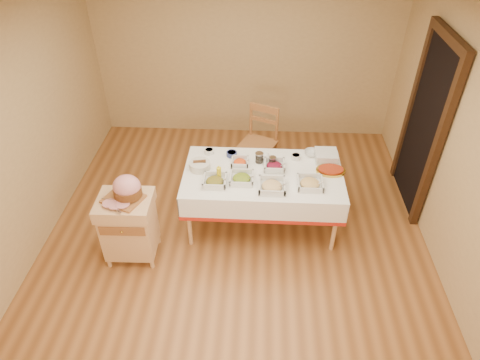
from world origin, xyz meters
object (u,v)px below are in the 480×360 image
at_px(dining_table, 263,184).
at_px(dining_chair, 259,142).
at_px(preserve_jar_right, 272,162).
at_px(plate_stack, 326,156).
at_px(preserve_jar_left, 259,158).
at_px(butcher_cart, 129,224).
at_px(mustard_bottle, 219,172).
at_px(bread_basket, 200,165).
at_px(ham_on_board, 126,189).
at_px(brass_platter, 331,170).

height_order(dining_table, dining_chair, dining_chair).
xyz_separation_m(preserve_jar_right, plate_stack, (0.63, 0.14, 0.00)).
xyz_separation_m(preserve_jar_left, plate_stack, (0.79, 0.09, -0.00)).
xyz_separation_m(butcher_cart, mustard_bottle, (0.95, 0.50, 0.37)).
bearing_deg(mustard_bottle, plate_stack, 18.47).
bearing_deg(butcher_cart, plate_stack, 22.77).
distance_m(mustard_bottle, bread_basket, 0.28).
xyz_separation_m(ham_on_board, preserve_jar_right, (1.51, 0.74, -0.12)).
height_order(butcher_cart, plate_stack, plate_stack).
xyz_separation_m(mustard_bottle, bread_basket, (-0.24, 0.16, -0.03)).
bearing_deg(dining_table, butcher_cart, -156.92).
height_order(dining_chair, preserve_jar_left, dining_chair).
height_order(butcher_cart, preserve_jar_right, preserve_jar_right).
distance_m(butcher_cart, preserve_jar_right, 1.77).
bearing_deg(ham_on_board, butcher_cart, -141.89).
relative_size(ham_on_board, bread_basket, 1.68).
relative_size(butcher_cart, dining_chair, 0.81).
height_order(ham_on_board, preserve_jar_right, ham_on_board).
bearing_deg(plate_stack, ham_on_board, -157.57).
distance_m(dining_table, brass_platter, 0.80).
relative_size(bread_basket, brass_platter, 0.72).
relative_size(butcher_cart, mustard_bottle, 4.87).
distance_m(dining_table, plate_stack, 0.83).
height_order(butcher_cart, bread_basket, bread_basket).
distance_m(ham_on_board, preserve_jar_right, 1.68).
relative_size(preserve_jar_left, brass_platter, 0.37).
xyz_separation_m(ham_on_board, bread_basket, (0.67, 0.63, -0.12)).
relative_size(preserve_jar_left, plate_stack, 0.49).
bearing_deg(butcher_cart, preserve_jar_left, 30.71).
height_order(ham_on_board, preserve_jar_left, ham_on_board).
distance_m(butcher_cart, brass_platter, 2.34).
xyz_separation_m(preserve_jar_left, preserve_jar_right, (0.15, -0.05, -0.01)).
relative_size(dining_chair, brass_platter, 2.97).
height_order(butcher_cart, dining_chair, dining_chair).
bearing_deg(preserve_jar_right, preserve_jar_left, 161.55).
bearing_deg(brass_platter, mustard_bottle, -172.16).
relative_size(dining_table, dining_chair, 1.81).
relative_size(dining_chair, mustard_bottle, 6.05).
bearing_deg(brass_platter, dining_table, -175.29).
bearing_deg(preserve_jar_right, butcher_cart, -153.39).
bearing_deg(butcher_cart, preserve_jar_right, 26.61).
xyz_separation_m(dining_chair, plate_stack, (0.80, -0.73, 0.30)).
bearing_deg(dining_chair, dining_table, -86.66).
bearing_deg(butcher_cart, bread_basket, 42.84).
xyz_separation_m(dining_table, mustard_bottle, (-0.49, -0.11, 0.24)).
height_order(preserve_jar_left, brass_platter, preserve_jar_left).
xyz_separation_m(mustard_bottle, brass_platter, (1.27, 0.17, -0.05)).
xyz_separation_m(dining_table, preserve_jar_left, (-0.05, 0.21, 0.22)).
bearing_deg(bread_basket, brass_platter, 0.73).
height_order(dining_table, preserve_jar_left, preserve_jar_left).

